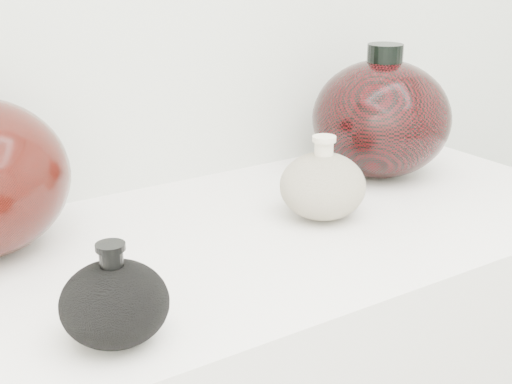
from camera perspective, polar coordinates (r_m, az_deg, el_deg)
black_gourd_vase at (r=0.73m, az=-11.25°, el=-8.68°), size 0.14×0.14×0.11m
cream_gourd_vase at (r=1.03m, az=5.35°, el=0.54°), size 0.16×0.16×0.12m
right_round_pot at (r=1.22m, az=9.98°, el=5.86°), size 0.25×0.25×0.22m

